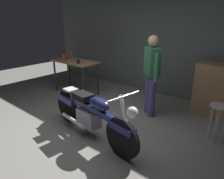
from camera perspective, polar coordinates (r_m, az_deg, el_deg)
name	(u,v)px	position (r m, az deg, el deg)	size (l,w,h in m)	color
ground_plane	(85,132)	(3.89, -7.43, -11.54)	(12.00, 12.00, 0.00)	gray
back_wall	(163,36)	(5.63, 13.90, 14.30)	(8.00, 0.12, 3.10)	#56605B
workbench	(75,65)	(5.66, -10.16, 6.75)	(1.30, 0.64, 0.90)	#99724C
motorcycle	(91,113)	(3.53, -5.94, -6.60)	(2.18, 0.64, 1.00)	black
person_standing	(151,73)	(4.27, 10.88, 4.57)	(0.46, 0.41, 1.67)	#564B80
shop_stool	(219,114)	(3.82, 27.61, -5.92)	(0.32, 0.32, 0.64)	#B2B2B7
wooden_dresser	(215,90)	(4.83, 26.71, -0.10)	(0.80, 0.47, 1.10)	#99724C
mug_red_diner	(67,57)	(5.83, -12.42, 8.67)	(0.12, 0.08, 0.11)	red
mug_orange_travel	(64,56)	(6.11, -13.27, 9.05)	(0.11, 0.07, 0.11)	orange
mug_black_matte	(78,62)	(5.26, -9.34, 7.63)	(0.10, 0.07, 0.09)	black
bottle	(71,54)	(6.12, -11.24, 9.61)	(0.06, 0.06, 0.24)	olive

